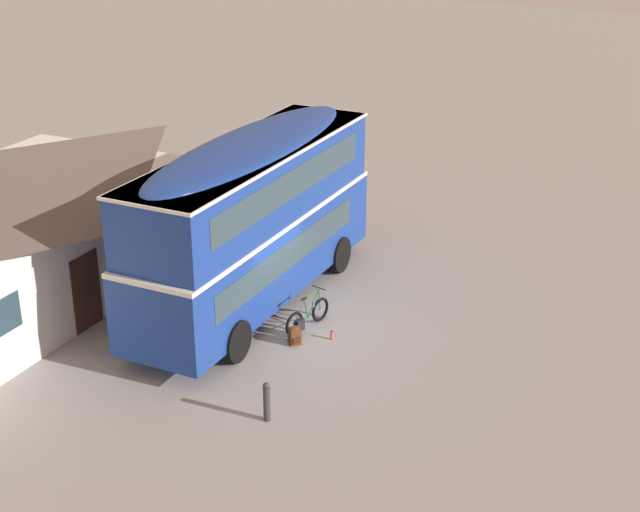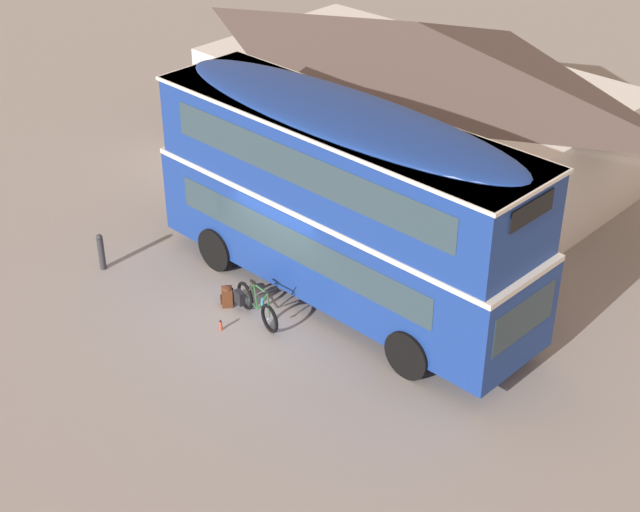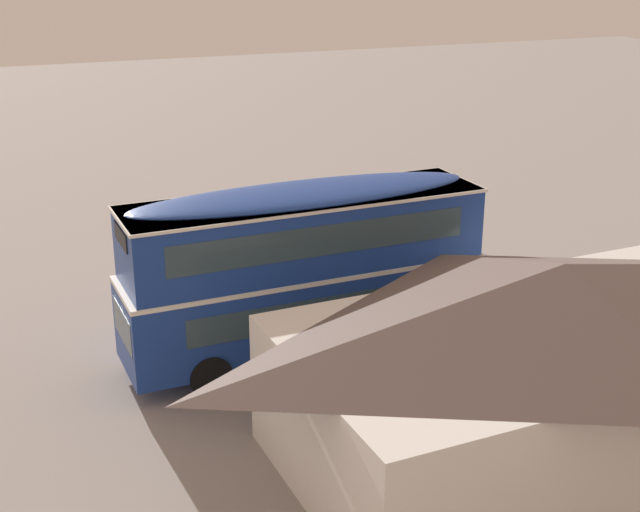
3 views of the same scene
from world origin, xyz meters
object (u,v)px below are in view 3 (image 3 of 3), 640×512
(backpack_on_ground, at_px, (328,308))
(touring_bicycle, at_px, (303,311))
(kerb_bollard, at_px, (410,273))
(water_bottle_red_squeeze, at_px, (299,307))
(double_decker_bus, at_px, (304,265))

(backpack_on_ground, bearing_deg, touring_bicycle, 8.00)
(kerb_bollard, bearing_deg, touring_bicycle, 17.53)
(kerb_bollard, bearing_deg, water_bottle_red_squeeze, 6.79)
(touring_bicycle, distance_m, backpack_on_ground, 0.87)
(touring_bicycle, bearing_deg, double_decker_bus, 71.02)
(backpack_on_ground, bearing_deg, water_bottle_red_squeeze, -47.42)
(touring_bicycle, bearing_deg, water_bottle_red_squeeze, -102.28)
(double_decker_bus, height_order, backpack_on_ground, double_decker_bus)
(touring_bicycle, relative_size, water_bottle_red_squeeze, 7.04)
(backpack_on_ground, distance_m, water_bottle_red_squeeze, 1.01)
(water_bottle_red_squeeze, bearing_deg, backpack_on_ground, 132.58)
(double_decker_bus, relative_size, water_bottle_red_squeeze, 39.73)
(touring_bicycle, height_order, backpack_on_ground, touring_bicycle)
(backpack_on_ground, bearing_deg, double_decker_bus, 54.15)
(double_decker_bus, height_order, touring_bicycle, double_decker_bus)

